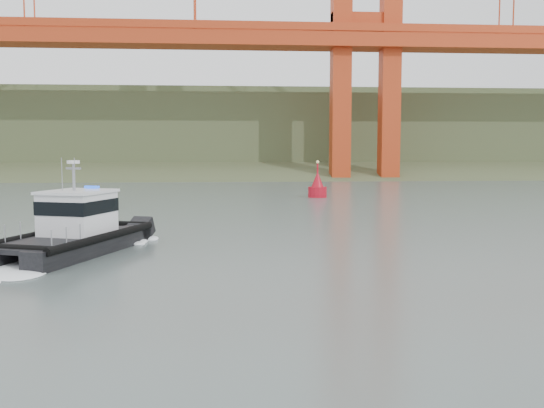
# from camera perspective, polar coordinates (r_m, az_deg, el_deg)

# --- Properties ---
(ground) EXTENTS (400.00, 400.00, 0.00)m
(ground) POSITION_cam_1_polar(r_m,az_deg,el_deg) (22.49, -2.63, -8.07)
(ground) COLOR #546460
(ground) RESTS_ON ground
(headlands) EXTENTS (500.00, 105.36, 27.12)m
(headlands) POSITION_cam_1_polar(r_m,az_deg,el_deg) (147.38, -4.30, 6.00)
(headlands) COLOR #3B4D2C
(headlands) RESTS_ON ground
(patrol_boat) EXTENTS (6.66, 10.40, 4.75)m
(patrol_boat) POSITION_cam_1_polar(r_m,az_deg,el_deg) (31.61, -18.06, -2.25)
(patrol_boat) COLOR black
(patrol_boat) RESTS_ON ground
(nav_buoy) EXTENTS (1.97, 1.97, 4.11)m
(nav_buoy) POSITION_cam_1_polar(r_m,az_deg,el_deg) (64.10, 4.30, 1.60)
(nav_buoy) COLOR #B10C1C
(nav_buoy) RESTS_ON ground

